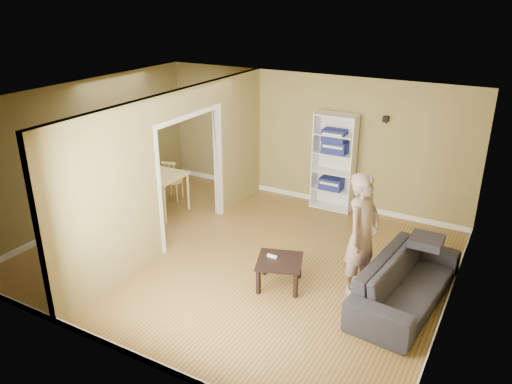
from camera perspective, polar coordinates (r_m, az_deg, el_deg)
room_shell at (r=7.76m, az=-2.01°, el=1.15°), size 6.50×6.50×6.50m
partition at (r=8.41m, az=-9.04°, el=2.57°), size 0.22×5.50×2.60m
wall_speaker at (r=9.41m, az=14.61°, el=8.07°), size 0.10×0.10×0.10m
sofa at (r=7.25m, az=16.89°, el=-9.12°), size 2.35×1.21×0.86m
person at (r=7.06m, az=12.11°, el=-3.68°), size 0.88×0.75×2.12m
bookshelf at (r=9.84m, az=9.00°, el=3.40°), size 0.81×0.35×1.92m
paper_box_navy_a at (r=9.96m, az=8.61°, el=0.96°), size 0.45×0.29×0.23m
paper_box_navy_b at (r=9.70m, az=9.03°, el=5.08°), size 0.46×0.30×0.24m
paper_box_navy_c at (r=9.65m, az=8.96°, el=6.37°), size 0.44×0.29×0.23m
coffee_table at (r=7.36m, az=2.71°, el=-8.21°), size 0.64×0.64×0.43m
game_controller at (r=7.39m, az=1.86°, el=-7.34°), size 0.15×0.04×0.03m
dining_table at (r=9.89m, az=-11.79°, el=1.73°), size 1.25×0.83×0.78m
chair_left at (r=10.49m, az=-14.42°, el=1.14°), size 0.43×0.43×0.88m
chair_near at (r=9.58m, az=-14.09°, el=-0.81°), size 0.47×0.47×0.90m
chair_far at (r=10.45m, az=-9.45°, el=1.43°), size 0.47×0.47×0.87m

